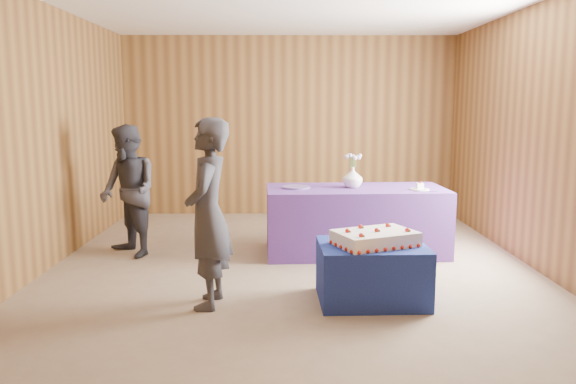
{
  "coord_description": "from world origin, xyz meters",
  "views": [
    {
      "loc": [
        -0.08,
        -5.58,
        1.67
      ],
      "look_at": [
        -0.04,
        0.1,
        0.79
      ],
      "focal_mm": 35.0,
      "sensor_mm": 36.0,
      "label": 1
    }
  ],
  "objects_px": {
    "guest_left": "(208,214)",
    "serving_table": "(355,220)",
    "vase": "(353,177)",
    "sheet_cake": "(375,238)",
    "guest_right": "(128,191)",
    "cake_table": "(372,273)"
  },
  "relations": [
    {
      "from": "guest_left",
      "to": "serving_table",
      "type": "bearing_deg",
      "value": 142.43
    },
    {
      "from": "serving_table",
      "to": "vase",
      "type": "distance_m",
      "value": 0.49
    },
    {
      "from": "sheet_cake",
      "to": "guest_right",
      "type": "height_order",
      "value": "guest_right"
    },
    {
      "from": "guest_left",
      "to": "sheet_cake",
      "type": "bearing_deg",
      "value": 95.86
    },
    {
      "from": "cake_table",
      "to": "sheet_cake",
      "type": "bearing_deg",
      "value": -54.62
    },
    {
      "from": "sheet_cake",
      "to": "guest_right",
      "type": "xyz_separation_m",
      "value": [
        -2.49,
        1.51,
        0.17
      ]
    },
    {
      "from": "sheet_cake",
      "to": "guest_left",
      "type": "bearing_deg",
      "value": 159.85
    },
    {
      "from": "sheet_cake",
      "to": "guest_right",
      "type": "distance_m",
      "value": 2.92
    },
    {
      "from": "vase",
      "to": "guest_left",
      "type": "height_order",
      "value": "guest_left"
    },
    {
      "from": "serving_table",
      "to": "guest_right",
      "type": "relative_size",
      "value": 1.36
    },
    {
      "from": "serving_table",
      "to": "guest_right",
      "type": "bearing_deg",
      "value": -179.88
    },
    {
      "from": "cake_table",
      "to": "guest_left",
      "type": "bearing_deg",
      "value": -177.64
    },
    {
      "from": "sheet_cake",
      "to": "guest_right",
      "type": "bearing_deg",
      "value": 125.48
    },
    {
      "from": "serving_table",
      "to": "sheet_cake",
      "type": "bearing_deg",
      "value": -93.82
    },
    {
      "from": "serving_table",
      "to": "vase",
      "type": "xyz_separation_m",
      "value": [
        -0.04,
        0.02,
        0.49
      ]
    },
    {
      "from": "cake_table",
      "to": "sheet_cake",
      "type": "distance_m",
      "value": 0.31
    },
    {
      "from": "serving_table",
      "to": "sheet_cake",
      "type": "relative_size",
      "value": 2.48
    },
    {
      "from": "guest_right",
      "to": "serving_table",
      "type": "bearing_deg",
      "value": 50.14
    },
    {
      "from": "guest_left",
      "to": "vase",
      "type": "bearing_deg",
      "value": 143.49
    },
    {
      "from": "guest_left",
      "to": "guest_right",
      "type": "distance_m",
      "value": 1.93
    },
    {
      "from": "sheet_cake",
      "to": "guest_right",
      "type": "relative_size",
      "value": 0.55
    },
    {
      "from": "cake_table",
      "to": "vase",
      "type": "distance_m",
      "value": 1.73
    }
  ]
}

